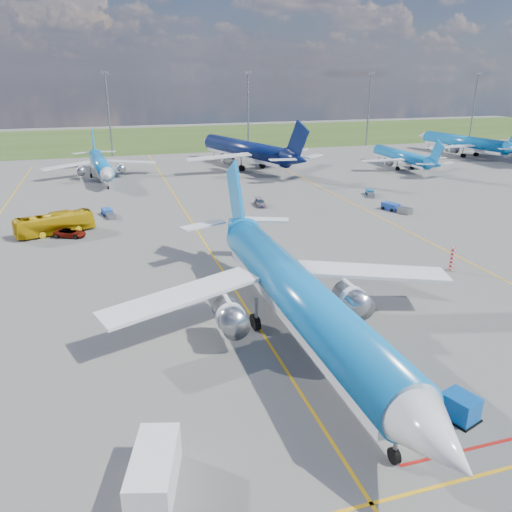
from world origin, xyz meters
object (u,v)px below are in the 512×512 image
object	(u,v)px
bg_jet_nnw	(102,179)
service_car_b	(70,233)
warning_post	(452,259)
bg_jet_ne	(400,168)
baggage_tug_e	(370,193)
baggage_tug_c	(108,213)
service_van	(154,472)
baggage_tug_w	(395,208)
bg_jet_ene	(462,155)
bg_jet_n	(245,167)
main_airliner	(297,339)
apron_bus	(55,224)
service_car_c	(260,203)
uld_container	(460,407)

from	to	relation	value
bg_jet_nnw	service_car_b	world-z (taller)	bg_jet_nnw
warning_post	bg_jet_nnw	xyz separation A→B (m)	(-39.17, 69.52, -1.50)
bg_jet_ne	baggage_tug_e	xyz separation A→B (m)	(-21.77, -24.44, 0.47)
baggage_tug_c	baggage_tug_e	bearing A→B (deg)	-11.61
bg_jet_ne	baggage_tug_c	world-z (taller)	bg_jet_ne
baggage_tug_c	service_van	bearing A→B (deg)	-101.51
baggage_tug_w	bg_jet_ene	bearing A→B (deg)	21.94
bg_jet_nnw	bg_jet_n	xyz separation A→B (m)	(34.42, 4.54, 0.00)
main_airliner	apron_bus	world-z (taller)	main_airliner
baggage_tug_c	baggage_tug_e	size ratio (longest dim) A/B	1.08
bg_jet_nnw	bg_jet_ne	xyz separation A→B (m)	(71.00, -7.46, 0.00)
warning_post	bg_jet_ne	world-z (taller)	bg_jet_ne
warning_post	service_car_c	xyz separation A→B (m)	(-12.56, 36.09, -0.89)
apron_bus	uld_container	bearing A→B (deg)	-170.14
warning_post	baggage_tug_e	bearing A→B (deg)	75.04
bg_jet_nnw	warning_post	bearing A→B (deg)	-65.81
bg_jet_n	baggage_tug_e	size ratio (longest dim) A/B	10.56
baggage_tug_c	main_airliner	bearing A→B (deg)	-84.87
uld_container	baggage_tug_e	xyz separation A→B (m)	(26.78, 60.84, -0.41)
bg_jet_ne	service_car_c	world-z (taller)	bg_jet_ne
bg_jet_nnw	uld_container	xyz separation A→B (m)	(22.44, -92.75, 0.88)
service_car_b	baggage_tug_c	xyz separation A→B (m)	(5.51, 9.97, -0.12)
bg_jet_ene	uld_container	world-z (taller)	bg_jet_ene
baggage_tug_w	baggage_tug_c	distance (m)	48.08
apron_bus	baggage_tug_c	size ratio (longest dim) A/B	2.25
bg_jet_ne	bg_jet_nnw	bearing A→B (deg)	-5.37
bg_jet_nnw	bg_jet_n	world-z (taller)	bg_jet_n
warning_post	service_van	bearing A→B (deg)	-147.68
main_airliner	bg_jet_ene	bearing A→B (deg)	44.71
uld_container	baggage_tug_e	distance (m)	66.48
bg_jet_nnw	bg_jet_ene	size ratio (longest dim) A/B	0.87
warning_post	baggage_tug_e	size ratio (longest dim) A/B	0.66
bg_jet_n	service_car_c	bearing A→B (deg)	61.46
baggage_tug_w	bg_jet_ne	bearing A→B (deg)	35.52
service_car_b	baggage_tug_w	xyz separation A→B (m)	(52.39, -0.73, -0.04)
service_van	service_car_b	world-z (taller)	service_van
apron_bus	service_car_b	bearing A→B (deg)	-157.03
bg_jet_ene	bg_jet_ne	bearing A→B (deg)	16.38
baggage_tug_e	bg_jet_n	bearing A→B (deg)	134.07
apron_bus	service_car_c	size ratio (longest dim) A/B	2.66
bg_jet_ne	baggage_tug_e	distance (m)	32.74
bg_jet_n	uld_container	distance (m)	98.03
baggage_tug_c	baggage_tug_w	bearing A→B (deg)	-25.62
bg_jet_n	baggage_tug_w	size ratio (longest dim) A/B	8.47
service_van	warning_post	bearing A→B (deg)	47.75
apron_bus	service_van	bearing A→B (deg)	170.16
warning_post	uld_container	distance (m)	28.63
service_car_c	bg_jet_ne	bearing A→B (deg)	37.61
bg_jet_nnw	service_van	world-z (taller)	bg_jet_nnw
uld_container	service_car_b	size ratio (longest dim) A/B	0.49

